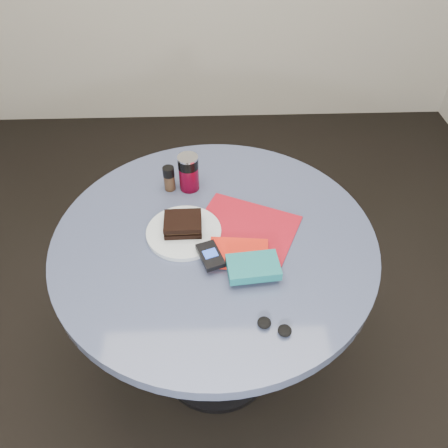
{
  "coord_description": "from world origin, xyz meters",
  "views": [
    {
      "loc": [
        -0.0,
        -0.94,
        1.72
      ],
      "look_at": [
        0.03,
        0.0,
        0.8
      ],
      "focal_mm": 35.0,
      "sensor_mm": 36.0,
      "label": 1
    }
  ],
  "objects_px": {
    "sandwich": "(183,224)",
    "magazine": "(246,227)",
    "red_book": "(239,253)",
    "novel": "(253,267)",
    "mp3_player": "(210,255)",
    "soda_can": "(189,173)",
    "headphones": "(274,327)",
    "plate": "(184,232)",
    "pepper_grinder": "(169,178)",
    "table": "(215,270)"
  },
  "relations": [
    {
      "from": "sandwich",
      "to": "magazine",
      "type": "xyz_separation_m",
      "value": [
        0.2,
        0.01,
        -0.03
      ]
    },
    {
      "from": "red_book",
      "to": "novel",
      "type": "height_order",
      "value": "novel"
    },
    {
      "from": "mp3_player",
      "to": "soda_can",
      "type": "bearing_deg",
      "value": 101.2
    },
    {
      "from": "magazine",
      "to": "headphones",
      "type": "bearing_deg",
      "value": -58.1
    },
    {
      "from": "plate",
      "to": "mp3_player",
      "type": "bearing_deg",
      "value": -55.43
    },
    {
      "from": "sandwich",
      "to": "pepper_grinder",
      "type": "distance_m",
      "value": 0.22
    },
    {
      "from": "pepper_grinder",
      "to": "magazine",
      "type": "height_order",
      "value": "pepper_grinder"
    },
    {
      "from": "table",
      "to": "headphones",
      "type": "relative_size",
      "value": 10.24
    },
    {
      "from": "pepper_grinder",
      "to": "headphones",
      "type": "bearing_deg",
      "value": -62.71
    },
    {
      "from": "pepper_grinder",
      "to": "magazine",
      "type": "relative_size",
      "value": 0.3
    },
    {
      "from": "soda_can",
      "to": "mp3_player",
      "type": "height_order",
      "value": "soda_can"
    },
    {
      "from": "pepper_grinder",
      "to": "headphones",
      "type": "height_order",
      "value": "pepper_grinder"
    },
    {
      "from": "plate",
      "to": "magazine",
      "type": "height_order",
      "value": "plate"
    },
    {
      "from": "plate",
      "to": "novel",
      "type": "relative_size",
      "value": 1.6
    },
    {
      "from": "plate",
      "to": "magazine",
      "type": "xyz_separation_m",
      "value": [
        0.19,
        0.02,
        -0.0
      ]
    },
    {
      "from": "sandwich",
      "to": "magazine",
      "type": "height_order",
      "value": "sandwich"
    },
    {
      "from": "magazine",
      "to": "novel",
      "type": "xyz_separation_m",
      "value": [
        0.01,
        -0.19,
        0.03
      ]
    },
    {
      "from": "table",
      "to": "pepper_grinder",
      "type": "xyz_separation_m",
      "value": [
        -0.15,
        0.23,
        0.21
      ]
    },
    {
      "from": "table",
      "to": "headphones",
      "type": "xyz_separation_m",
      "value": [
        0.15,
        -0.34,
        0.17
      ]
    },
    {
      "from": "red_book",
      "to": "mp3_player",
      "type": "bearing_deg",
      "value": -161.72
    },
    {
      "from": "magazine",
      "to": "mp3_player",
      "type": "height_order",
      "value": "mp3_player"
    },
    {
      "from": "plate",
      "to": "red_book",
      "type": "height_order",
      "value": "red_book"
    },
    {
      "from": "plate",
      "to": "mp3_player",
      "type": "distance_m",
      "value": 0.14
    },
    {
      "from": "table",
      "to": "red_book",
      "type": "xyz_separation_m",
      "value": [
        0.07,
        -0.09,
        0.18
      ]
    },
    {
      "from": "table",
      "to": "plate",
      "type": "xyz_separation_m",
      "value": [
        -0.09,
        0.01,
        0.17
      ]
    },
    {
      "from": "sandwich",
      "to": "soda_can",
      "type": "bearing_deg",
      "value": 86.21
    },
    {
      "from": "table",
      "to": "pepper_grinder",
      "type": "distance_m",
      "value": 0.35
    },
    {
      "from": "plate",
      "to": "sandwich",
      "type": "bearing_deg",
      "value": 98.67
    },
    {
      "from": "novel",
      "to": "headphones",
      "type": "bearing_deg",
      "value": -83.21
    },
    {
      "from": "red_book",
      "to": "headphones",
      "type": "xyz_separation_m",
      "value": [
        0.08,
        -0.25,
        -0.0
      ]
    },
    {
      "from": "plate",
      "to": "headphones",
      "type": "xyz_separation_m",
      "value": [
        0.24,
        -0.35,
        0.0
      ]
    },
    {
      "from": "table",
      "to": "plate",
      "type": "height_order",
      "value": "plate"
    },
    {
      "from": "soda_can",
      "to": "headphones",
      "type": "height_order",
      "value": "soda_can"
    },
    {
      "from": "table",
      "to": "sandwich",
      "type": "height_order",
      "value": "sandwich"
    },
    {
      "from": "plate",
      "to": "soda_can",
      "type": "height_order",
      "value": "soda_can"
    },
    {
      "from": "table",
      "to": "pepper_grinder",
      "type": "height_order",
      "value": "pepper_grinder"
    },
    {
      "from": "red_book",
      "to": "novel",
      "type": "bearing_deg",
      "value": -57.68
    },
    {
      "from": "mp3_player",
      "to": "plate",
      "type": "bearing_deg",
      "value": 124.57
    },
    {
      "from": "magazine",
      "to": "headphones",
      "type": "distance_m",
      "value": 0.37
    },
    {
      "from": "sandwich",
      "to": "novel",
      "type": "distance_m",
      "value": 0.27
    },
    {
      "from": "table",
      "to": "mp3_player",
      "type": "relative_size",
      "value": 8.75
    },
    {
      "from": "pepper_grinder",
      "to": "novel",
      "type": "height_order",
      "value": "pepper_grinder"
    },
    {
      "from": "soda_can",
      "to": "pepper_grinder",
      "type": "height_order",
      "value": "soda_can"
    },
    {
      "from": "plate",
      "to": "red_book",
      "type": "relative_size",
      "value": 1.35
    },
    {
      "from": "table",
      "to": "headphones",
      "type": "height_order",
      "value": "headphones"
    },
    {
      "from": "table",
      "to": "plate",
      "type": "distance_m",
      "value": 0.2
    },
    {
      "from": "headphones",
      "to": "pepper_grinder",
      "type": "bearing_deg",
      "value": 117.29
    },
    {
      "from": "table",
      "to": "soda_can",
      "type": "bearing_deg",
      "value": 108.85
    },
    {
      "from": "table",
      "to": "mp3_player",
      "type": "xyz_separation_m",
      "value": [
        -0.01,
        -0.11,
        0.19
      ]
    },
    {
      "from": "novel",
      "to": "magazine",
      "type": "bearing_deg",
      "value": 85.79
    }
  ]
}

